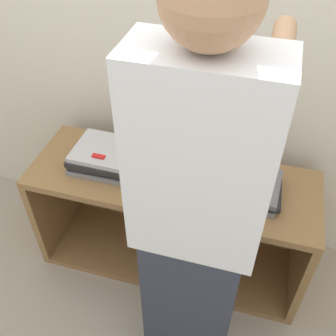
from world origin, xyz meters
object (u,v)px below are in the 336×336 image
Objects in this scene: laptop_open at (175,162)px; laptop_stack_left at (106,157)px; laptop_stack_right at (245,186)px; person at (195,228)px.

laptop_open reaches higher than laptop_stack_left.
laptop_stack_right is (0.33, -0.05, -0.02)m from laptop_open.
laptop_stack_left is at bearing -171.61° from laptop_open.
person is at bearing -105.63° from laptop_stack_right.
laptop_open is 0.33m from laptop_stack_left.
laptop_stack_left is at bearing 179.58° from laptop_stack_right.
laptop_stack_left is 0.66m from laptop_stack_right.
laptop_stack_left is at bearing 138.95° from person.
laptop_stack_left is (-0.33, -0.05, -0.00)m from laptop_open.
laptop_stack_right is (0.66, -0.00, -0.01)m from laptop_stack_left.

